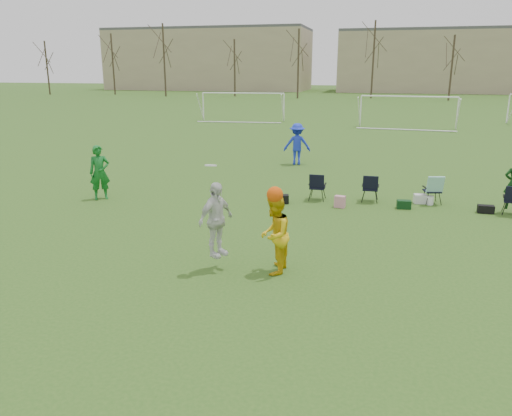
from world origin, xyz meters
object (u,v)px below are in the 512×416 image
(fielder_green_near, at_px, (100,172))
(goal_left, at_px, (243,99))
(goal_mid, at_px, (408,103))
(fielder_blue, at_px, (297,144))
(center_contest, at_px, (251,228))

(fielder_green_near, bearing_deg, goal_left, 60.29)
(goal_left, distance_m, goal_mid, 14.14)
(fielder_green_near, relative_size, goal_left, 0.26)
(fielder_blue, bearing_deg, center_contest, 83.35)
(center_contest, height_order, goal_left, center_contest)
(fielder_green_near, height_order, goal_mid, goal_mid)
(center_contest, xyz_separation_m, goal_mid, (4.48, 31.00, 0.86))
(fielder_green_near, distance_m, center_contest, 8.60)
(fielder_green_near, relative_size, fielder_blue, 0.98)
(center_contest, distance_m, goal_left, 34.36)
(fielder_blue, bearing_deg, fielder_green_near, 43.90)
(fielder_blue, height_order, center_contest, center_contest)
(fielder_green_near, relative_size, goal_mid, 0.26)
(goal_left, height_order, goal_mid, same)
(fielder_blue, xyz_separation_m, center_contest, (1.28, -13.47, 0.07))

